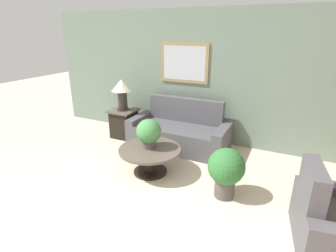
{
  "coord_description": "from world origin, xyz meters",
  "views": [
    {
      "loc": [
        1.52,
        -1.7,
        2.2
      ],
      "look_at": [
        -0.37,
        2.23,
        0.6
      ],
      "focal_mm": 28.0,
      "sensor_mm": 36.0,
      "label": 1
    }
  ],
  "objects_px": {
    "coffee_table": "(150,155)",
    "table_lamp": "(122,89)",
    "potted_plant_floor": "(226,169)",
    "couch_main": "(179,133)",
    "side_table": "(124,123)",
    "potted_plant_on_table": "(149,132)"
  },
  "relations": [
    {
      "from": "side_table",
      "to": "couch_main",
      "type": "bearing_deg",
      "value": 1.39
    },
    {
      "from": "table_lamp",
      "to": "potted_plant_floor",
      "type": "bearing_deg",
      "value": -25.99
    },
    {
      "from": "coffee_table",
      "to": "side_table",
      "type": "bearing_deg",
      "value": 138.89
    },
    {
      "from": "couch_main",
      "to": "coffee_table",
      "type": "distance_m",
      "value": 1.14
    },
    {
      "from": "potted_plant_floor",
      "to": "couch_main",
      "type": "bearing_deg",
      "value": 134.39
    },
    {
      "from": "couch_main",
      "to": "side_table",
      "type": "bearing_deg",
      "value": -178.61
    },
    {
      "from": "coffee_table",
      "to": "potted_plant_floor",
      "type": "distance_m",
      "value": 1.27
    },
    {
      "from": "coffee_table",
      "to": "table_lamp",
      "type": "xyz_separation_m",
      "value": [
        -1.27,
        1.11,
        0.73
      ]
    },
    {
      "from": "potted_plant_floor",
      "to": "coffee_table",
      "type": "bearing_deg",
      "value": 174.44
    },
    {
      "from": "table_lamp",
      "to": "side_table",
      "type": "bearing_deg",
      "value": -63.43
    },
    {
      "from": "coffee_table",
      "to": "potted_plant_on_table",
      "type": "bearing_deg",
      "value": 132.25
    },
    {
      "from": "side_table",
      "to": "potted_plant_on_table",
      "type": "bearing_deg",
      "value": -40.94
    },
    {
      "from": "coffee_table",
      "to": "table_lamp",
      "type": "height_order",
      "value": "table_lamp"
    },
    {
      "from": "couch_main",
      "to": "side_table",
      "type": "xyz_separation_m",
      "value": [
        -1.29,
        -0.03,
        0.01
      ]
    },
    {
      "from": "potted_plant_on_table",
      "to": "potted_plant_floor",
      "type": "xyz_separation_m",
      "value": [
        1.28,
        -0.15,
        -0.27
      ]
    },
    {
      "from": "side_table",
      "to": "table_lamp",
      "type": "relative_size",
      "value": 0.93
    },
    {
      "from": "couch_main",
      "to": "coffee_table",
      "type": "bearing_deg",
      "value": -90.97
    },
    {
      "from": "couch_main",
      "to": "table_lamp",
      "type": "xyz_separation_m",
      "value": [
        -1.29,
        -0.03,
        0.75
      ]
    },
    {
      "from": "table_lamp",
      "to": "potted_plant_on_table",
      "type": "xyz_separation_m",
      "value": [
        1.24,
        -1.08,
        -0.36
      ]
    },
    {
      "from": "coffee_table",
      "to": "table_lamp",
      "type": "relative_size",
      "value": 1.53
    },
    {
      "from": "coffee_table",
      "to": "potted_plant_on_table",
      "type": "xyz_separation_m",
      "value": [
        -0.03,
        0.03,
        0.38
      ]
    },
    {
      "from": "potted_plant_floor",
      "to": "potted_plant_on_table",
      "type": "bearing_deg",
      "value": 173.15
    }
  ]
}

